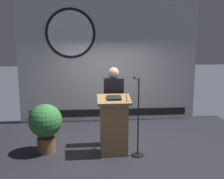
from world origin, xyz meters
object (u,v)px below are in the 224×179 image
Objects in this scene: microphone_stand at (137,127)px; potted_plant at (45,124)px; podium at (114,126)px; speaker_person at (114,106)px.

microphone_stand is 1.56× the size of potted_plant.
podium is 0.46m from microphone_stand.
podium is 1.35m from potted_plant.
potted_plant is at bearing -168.00° from speaker_person.
microphone_stand is (0.41, -0.57, -0.30)m from speaker_person.
potted_plant is (-1.79, 0.27, 0.04)m from microphone_stand.
microphone_stand is at bearing -8.68° from potted_plant.
microphone_stand is at bearing -10.91° from podium.
potted_plant is at bearing 171.32° from microphone_stand.
speaker_person is 1.69× the size of potted_plant.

